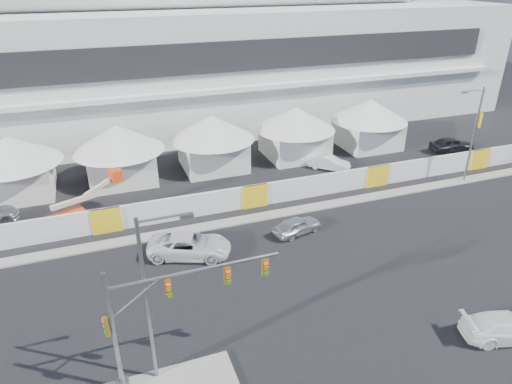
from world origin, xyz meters
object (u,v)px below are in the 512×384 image
object	(u,v)px
lot_car_a	(329,163)
streetlight_curb	(473,129)
pickup_near	(507,327)
lot_car_b	(452,145)
streetlight_median	(151,291)
boom_lift	(72,216)
pickup_curb	(190,245)
traffic_mast	(155,318)
sedan_silver	(297,226)

from	to	relation	value
lot_car_a	streetlight_curb	size ratio (longest dim) A/B	0.46
pickup_near	lot_car_a	size ratio (longest dim) A/B	1.20
lot_car_b	streetlight_median	world-z (taller)	streetlight_median
pickup_near	boom_lift	bearing A→B (deg)	63.13
pickup_near	boom_lift	world-z (taller)	boom_lift
pickup_near	lot_car_a	bearing A→B (deg)	11.31
lot_car_b	streetlight_curb	xyz separation A→B (m)	(-4.45, -6.69, 4.40)
streetlight_curb	streetlight_median	bearing A→B (deg)	-156.54
pickup_curb	traffic_mast	world-z (taller)	traffic_mast
pickup_curb	streetlight_median	bearing A→B (deg)	-178.84
lot_car_b	boom_lift	xyz separation A→B (m)	(-39.29, -3.01, 0.14)
sedan_silver	traffic_mast	bearing A→B (deg)	117.18
lot_car_a	traffic_mast	world-z (taller)	traffic_mast
traffic_mast	streetlight_curb	bearing A→B (deg)	23.67
sedan_silver	streetlight_curb	bearing A→B (deg)	-93.45
streetlight_median	boom_lift	distance (m)	18.05
traffic_mast	boom_lift	distance (m)	17.89
pickup_curb	lot_car_a	xyz separation A→B (m)	(16.57, 10.32, -0.12)
lot_car_a	streetlight_median	world-z (taller)	streetlight_median
lot_car_b	streetlight_median	size ratio (longest dim) A/B	0.54
pickup_curb	lot_car_a	bearing A→B (deg)	-36.62
pickup_curb	pickup_near	size ratio (longest dim) A/B	1.17
lot_car_b	traffic_mast	xyz separation A→B (m)	(-35.25, -20.19, 3.05)
pickup_curb	streetlight_median	xyz separation A→B (m)	(-3.70, -10.01, 4.48)
sedan_silver	streetlight_median	size ratio (longest dim) A/B	0.43
pickup_near	sedan_silver	bearing A→B (deg)	40.04
pickup_near	lot_car_a	xyz separation A→B (m)	(2.09, 24.11, -0.04)
lot_car_b	streetlight_median	xyz separation A→B (m)	(-35.25, -20.06, 4.47)
lot_car_b	traffic_mast	world-z (taller)	traffic_mast
lot_car_a	streetlight_median	distance (m)	29.08
pickup_near	streetlight_curb	xyz separation A→B (m)	(12.62, 17.15, 4.50)
traffic_mast	pickup_curb	bearing A→B (deg)	69.94
sedan_silver	boom_lift	world-z (taller)	boom_lift
lot_car_b	streetlight_curb	size ratio (longest dim) A/B	0.53
pickup_curb	lot_car_a	size ratio (longest dim) A/B	1.40
lot_car_a	streetlight_median	size ratio (longest dim) A/B	0.46
sedan_silver	traffic_mast	size ratio (longest dim) A/B	0.47
streetlight_median	traffic_mast	bearing A→B (deg)	-88.67
traffic_mast	streetlight_median	distance (m)	1.43
sedan_silver	pickup_curb	bearing A→B (deg)	77.65
streetlight_curb	boom_lift	xyz separation A→B (m)	(-34.85, 3.68, -4.26)
lot_car_b	boom_lift	bearing A→B (deg)	102.68
lot_car_a	lot_car_b	bearing A→B (deg)	-47.52
lot_car_a	traffic_mast	bearing A→B (deg)	178.74
pickup_near	traffic_mast	distance (m)	18.81
pickup_curb	traffic_mast	xyz separation A→B (m)	(-3.70, -10.14, 3.06)
sedan_silver	pickup_curb	distance (m)	8.36
streetlight_median	boom_lift	xyz separation A→B (m)	(-4.04, 17.05, -4.33)
streetlight_median	sedan_silver	bearing A→B (deg)	40.05
lot_car_a	streetlight_curb	bearing A→B (deg)	-79.97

